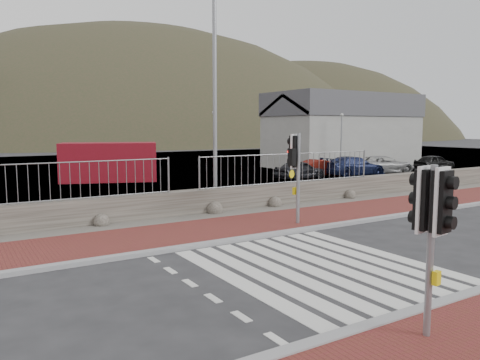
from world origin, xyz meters
TOP-DOWN VIEW (x-y plane):
  - ground at (0.00, 0.00)m, footprint 220.00×220.00m
  - sidewalk_far at (0.00, 4.50)m, footprint 40.00×3.00m
  - kerb_near at (0.00, -3.00)m, footprint 40.00×0.25m
  - kerb_far at (0.00, 3.00)m, footprint 40.00×0.25m
  - zebra_crossing at (-0.00, 0.00)m, footprint 4.62×5.60m
  - gravel_strip at (0.00, 6.50)m, footprint 40.00×1.50m
  - stone_wall at (0.00, 7.30)m, footprint 40.00×0.60m
  - railing at (0.00, 7.15)m, footprint 18.07×0.07m
  - quay at (0.00, 27.90)m, footprint 120.00×40.00m
  - water at (0.00, 62.90)m, footprint 220.00×50.00m
  - harbor_building at (20.00, 19.90)m, footprint 12.20×6.20m
  - hills_backdrop at (6.74, 87.90)m, footprint 254.00×90.00m
  - traffic_signal_near at (-1.09, -3.70)m, footprint 0.41×0.28m
  - traffic_signal_far at (2.42, 3.77)m, footprint 0.74×0.42m
  - streetlight at (1.94, 8.09)m, footprint 1.95×0.35m
  - shipping_container at (0.91, 19.55)m, footprint 5.87×3.96m
  - car_a at (11.08, 14.29)m, footprint 3.50×1.69m
  - car_b at (13.22, 14.83)m, footprint 3.45×1.48m
  - car_c at (15.33, 13.99)m, footprint 4.53×2.17m
  - car_d at (18.03, 13.94)m, footprint 4.72×2.88m
  - car_e at (23.46, 13.84)m, footprint 3.42×1.51m

SIDE VIEW (x-z plane):
  - hills_backdrop at x=6.74m, z-range -73.05..26.95m
  - ground at x=0.00m, z-range 0.00..0.00m
  - quay at x=0.00m, z-range -0.25..0.25m
  - water at x=0.00m, z-range -0.03..0.03m
  - zebra_crossing at x=0.00m, z-range 0.00..0.01m
  - gravel_strip at x=0.00m, z-range 0.00..0.06m
  - sidewalk_far at x=0.00m, z-range 0.00..0.08m
  - kerb_near at x=0.00m, z-range -0.01..0.11m
  - kerb_far at x=0.00m, z-range -0.01..0.11m
  - stone_wall at x=0.00m, z-range 0.00..0.90m
  - car_b at x=13.22m, z-range 0.00..1.10m
  - car_e at x=23.46m, z-range 0.00..1.14m
  - car_a at x=11.08m, z-range 0.00..1.15m
  - car_d at x=18.03m, z-range 0.00..1.22m
  - car_c at x=15.33m, z-range 0.00..1.27m
  - shipping_container at x=0.91m, z-range 0.00..2.26m
  - railing at x=0.00m, z-range 1.21..2.43m
  - traffic_signal_near at x=-1.09m, z-range 0.58..3.24m
  - traffic_signal_far at x=2.42m, z-range 0.67..3.67m
  - harbor_building at x=20.00m, z-range 0.03..5.83m
  - streetlight at x=1.94m, z-range 0.57..9.74m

